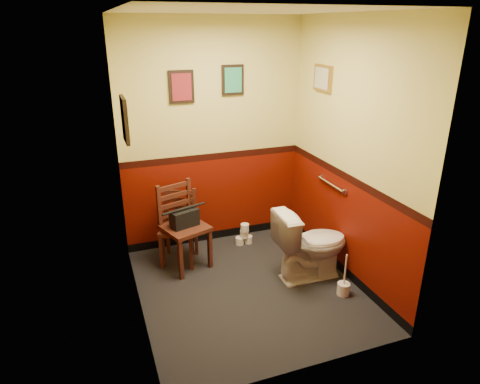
# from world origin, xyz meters

# --- Properties ---
(floor) EXTENTS (2.20, 2.40, 0.00)m
(floor) POSITION_xyz_m (0.00, 0.00, 0.00)
(floor) COLOR black
(floor) RESTS_ON ground
(ceiling) EXTENTS (2.20, 2.40, 0.00)m
(ceiling) POSITION_xyz_m (0.00, 0.00, 2.70)
(ceiling) COLOR silver
(ceiling) RESTS_ON ground
(wall_back) EXTENTS (2.20, 0.00, 2.70)m
(wall_back) POSITION_xyz_m (0.00, 1.20, 1.35)
(wall_back) COLOR #580D03
(wall_back) RESTS_ON ground
(wall_front) EXTENTS (2.20, 0.00, 2.70)m
(wall_front) POSITION_xyz_m (0.00, -1.20, 1.35)
(wall_front) COLOR #580D03
(wall_front) RESTS_ON ground
(wall_left) EXTENTS (0.00, 2.40, 2.70)m
(wall_left) POSITION_xyz_m (-1.10, 0.00, 1.35)
(wall_left) COLOR #580D03
(wall_left) RESTS_ON ground
(wall_right) EXTENTS (0.00, 2.40, 2.70)m
(wall_right) POSITION_xyz_m (1.10, 0.00, 1.35)
(wall_right) COLOR #580D03
(wall_right) RESTS_ON ground
(grab_bar) EXTENTS (0.05, 0.56, 0.06)m
(grab_bar) POSITION_xyz_m (1.07, 0.25, 0.95)
(grab_bar) COLOR silver
(grab_bar) RESTS_ON wall_right
(framed_print_back_a) EXTENTS (0.28, 0.04, 0.36)m
(framed_print_back_a) POSITION_xyz_m (-0.35, 1.18, 1.95)
(framed_print_back_a) COLOR black
(framed_print_back_a) RESTS_ON wall_back
(framed_print_back_b) EXTENTS (0.26, 0.04, 0.34)m
(framed_print_back_b) POSITION_xyz_m (0.25, 1.18, 2.00)
(framed_print_back_b) COLOR black
(framed_print_back_b) RESTS_ON wall_back
(framed_print_left) EXTENTS (0.04, 0.30, 0.38)m
(framed_print_left) POSITION_xyz_m (-1.08, 0.10, 1.85)
(framed_print_left) COLOR black
(framed_print_left) RESTS_ON wall_left
(framed_print_right) EXTENTS (0.04, 0.34, 0.28)m
(framed_print_right) POSITION_xyz_m (1.08, 0.60, 2.05)
(framed_print_right) COLOR olive
(framed_print_right) RESTS_ON wall_right
(toilet) EXTENTS (0.81, 0.46, 0.79)m
(toilet) POSITION_xyz_m (0.72, -0.01, 0.39)
(toilet) COLOR white
(toilet) RESTS_ON floor
(toilet_brush) EXTENTS (0.13, 0.13, 0.46)m
(toilet_brush) POSITION_xyz_m (0.88, -0.43, 0.08)
(toilet_brush) COLOR silver
(toilet_brush) RESTS_ON floor
(chair_left) EXTENTS (0.52, 0.52, 0.85)m
(chair_left) POSITION_xyz_m (-0.53, 0.83, 0.43)
(chair_left) COLOR #5A281B
(chair_left) RESTS_ON floor
(chair_right) EXTENTS (0.58, 0.58, 0.97)m
(chair_right) POSITION_xyz_m (-0.51, 0.71, 0.49)
(chair_right) COLOR #5A281B
(chair_right) RESTS_ON floor
(handbag) EXTENTS (0.34, 0.24, 0.22)m
(handbag) POSITION_xyz_m (-0.50, 0.67, 0.60)
(handbag) COLOR black
(handbag) RESTS_ON chair_right
(tp_stack) EXTENTS (0.22, 0.13, 0.28)m
(tp_stack) POSITION_xyz_m (0.31, 0.93, 0.12)
(tp_stack) COLOR silver
(tp_stack) RESTS_ON floor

